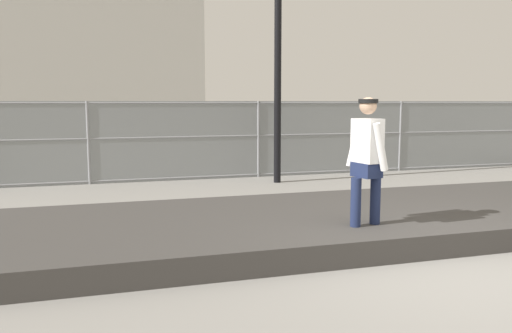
# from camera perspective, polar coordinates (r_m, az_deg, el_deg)

# --- Properties ---
(ground_plane) EXTENTS (120.00, 120.00, 0.00)m
(ground_plane) POSITION_cam_1_polar(r_m,az_deg,el_deg) (6.14, 22.04, -10.72)
(ground_plane) COLOR gray
(gravel_berm) EXTENTS (13.98, 3.14, 0.30)m
(gravel_berm) POSITION_cam_1_polar(r_m,az_deg,el_deg) (7.72, 12.58, -5.62)
(gravel_berm) COLOR #3D3A38
(gravel_berm) RESTS_ON ground_plane
(skateboard) EXTENTS (0.82, 0.34, 0.07)m
(skateboard) POSITION_cam_1_polar(r_m,az_deg,el_deg) (6.72, 11.85, -8.31)
(skateboard) COLOR black
(skateboard) RESTS_ON ground_plane
(skater) EXTENTS (0.73, 0.61, 1.82)m
(skater) POSITION_cam_1_polar(r_m,az_deg,el_deg) (6.52, 12.09, 0.64)
(skater) COLOR #B2ADA8
(skater) RESTS_ON skateboard
(chain_fence) EXTENTS (23.82, 0.06, 1.85)m
(chain_fence) POSITION_cam_1_polar(r_m,az_deg,el_deg) (12.66, 0.26, 3.05)
(chain_fence) COLOR gray
(chain_fence) RESTS_ON ground_plane
(parked_car_near) EXTENTS (4.43, 2.00, 1.66)m
(parked_car_near) POSITION_cam_1_polar(r_m,az_deg,el_deg) (14.99, -25.00, 2.65)
(parked_car_near) COLOR black
(parked_car_near) RESTS_ON ground_plane
(library_building) EXTENTS (19.21, 10.87, 17.07)m
(library_building) POSITION_cam_1_polar(r_m,az_deg,el_deg) (42.15, -20.70, 15.81)
(library_building) COLOR #B2AFA8
(library_building) RESTS_ON ground_plane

